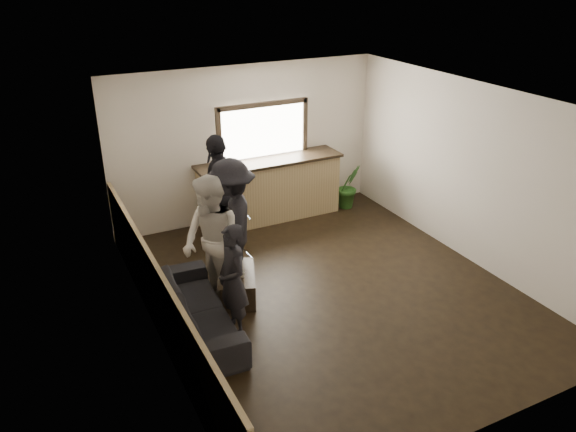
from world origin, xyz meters
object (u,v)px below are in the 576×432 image
cup_b (242,274)px  person_b (212,243)px  coffee_table (238,284)px  potted_plant (349,186)px  person_c (232,222)px  bar_counter (269,186)px  sofa (194,310)px  cup_a (234,264)px  person_a (233,281)px  person_d (219,192)px

cup_b → person_b: bearing=160.9°
coffee_table → potted_plant: potted_plant is taller
person_c → bar_counter: bearing=161.7°
sofa → person_b: bearing=-39.2°
cup_a → coffee_table: bearing=-95.3°
person_a → coffee_table: bearing=152.4°
cup_b → bar_counter: bearing=57.4°
coffee_table → person_b: (-0.35, -0.01, 0.74)m
cup_a → person_a: size_ratio=0.09×
sofa → coffee_table: 0.95m
person_b → person_c: bearing=121.1°
cup_a → person_a: bearing=-111.8°
sofa → cup_b: 0.90m
cup_b → person_b: size_ratio=0.05×
potted_plant → person_b: (-3.48, -2.03, 0.51)m
person_a → sofa: bearing=-121.4°
sofa → coffee_table: sofa is taller
cup_a → person_a: person_a is taller
cup_a → person_b: person_b is taller
sofa → person_c: person_c is taller
coffee_table → person_c: (0.14, 0.48, 0.76)m
bar_counter → cup_a: bar_counter is taller
coffee_table → person_a: size_ratio=0.58×
coffee_table → person_d: 1.82m
person_a → cup_b: bearing=146.2°
bar_counter → person_a: bearing=-122.3°
cup_b → person_c: size_ratio=0.05×
coffee_table → person_c: person_c is taller
person_c → person_d: size_ratio=0.98×
cup_b → potted_plant: potted_plant is taller
cup_b → person_a: size_ratio=0.06×
person_b → person_d: (0.70, 1.62, 0.03)m
coffee_table → person_d: bearing=77.7°
potted_plant → person_a: 4.45m
bar_counter → cup_a: bearing=-126.3°
sofa → person_d: size_ratio=1.09×
potted_plant → person_c: (-2.99, -1.55, 0.52)m
bar_counter → potted_plant: bar_counter is taller
sofa → person_a: size_ratio=1.40×
cup_a → person_a: (-0.36, -0.91, 0.32)m
bar_counter → coffee_table: bar_counter is taller
person_a → person_c: person_c is taller
cup_a → person_b: bearing=-155.1°
bar_counter → sofa: bearing=-130.5°
person_a → cup_a: bearing=155.6°
cup_a → person_c: person_c is taller
cup_b → person_b: 0.64m
person_c → person_d: person_d is taller
bar_counter → person_c: (-1.41, -1.76, 0.31)m
cup_a → person_c: bearing=69.2°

